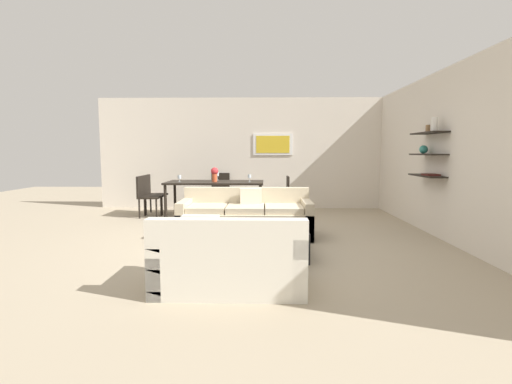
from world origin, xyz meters
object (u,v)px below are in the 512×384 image
(dining_chair_left_far, at_px, (152,191))
(loveseat_white, at_px, (230,260))
(decorative_bowl, at_px, (263,225))
(wine_glass_head, at_px, (217,175))
(dining_chair_head, at_px, (220,189))
(sofa_beige, at_px, (246,219))
(apple_on_coffee_table, at_px, (250,226))
(dining_chair_right_near, at_px, (282,194))
(coffee_table, at_px, (267,241))
(centerpiece_vase, at_px, (215,173))
(dining_table, at_px, (215,184))
(wine_glass_right_near, at_px, (249,177))
(dining_chair_left_near, at_px, (146,194))
(candle_jar, at_px, (285,226))
(wine_glass_left_near, at_px, (179,177))

(dining_chair_left_far, bearing_deg, loveseat_white, -64.78)
(decorative_bowl, distance_m, wine_glass_head, 3.80)
(dining_chair_left_far, height_order, dining_chair_head, same)
(sofa_beige, distance_m, dining_chair_left_far, 3.14)
(apple_on_coffee_table, distance_m, dining_chair_right_near, 3.11)
(coffee_table, relative_size, wine_glass_head, 5.98)
(dining_chair_head, xyz_separation_m, centerpiece_vase, (-0.00, -0.94, 0.43))
(decorative_bowl, relative_size, dining_table, 0.14)
(wine_glass_head, bearing_deg, wine_glass_right_near, -35.70)
(coffee_table, relative_size, wine_glass_right_near, 6.56)
(coffee_table, height_order, wine_glass_right_near, wine_glass_right_near)
(apple_on_coffee_table, relative_size, dining_chair_right_near, 0.09)
(sofa_beige, relative_size, dining_table, 1.02)
(sofa_beige, relative_size, dining_chair_right_near, 2.44)
(coffee_table, distance_m, dining_chair_left_near, 3.90)
(decorative_bowl, xyz_separation_m, dining_table, (-1.06, 3.20, 0.26))
(sofa_beige, relative_size, dining_chair_head, 2.44)
(candle_jar, relative_size, wine_glass_left_near, 0.52)
(centerpiece_vase, bearing_deg, loveseat_white, -80.50)
(dining_chair_left_far, height_order, dining_chair_left_near, same)
(apple_on_coffee_table, relative_size, dining_chair_head, 0.09)
(loveseat_white, xyz_separation_m, dining_chair_left_near, (-2.18, 4.20, 0.21))
(dining_table, bearing_deg, centerpiece_vase, -92.04)
(decorative_bowl, distance_m, dining_chair_right_near, 3.01)
(wine_glass_right_near, xyz_separation_m, centerpiece_vase, (-0.75, 0.06, 0.06))
(dining_chair_head, bearing_deg, sofa_beige, -75.05)
(wine_glass_right_near, relative_size, centerpiece_vase, 0.53)
(decorative_bowl, distance_m, dining_chair_head, 4.23)
(sofa_beige, relative_size, wine_glass_right_near, 13.19)
(dining_chair_head, xyz_separation_m, wine_glass_head, (-0.00, -0.47, 0.37))
(loveseat_white, xyz_separation_m, wine_glass_right_near, (0.02, 4.29, 0.57))
(wine_glass_right_near, bearing_deg, candle_jar, -79.22)
(sofa_beige, xyz_separation_m, coffee_table, (0.34, -1.14, -0.10))
(decorative_bowl, relative_size, dining_chair_left_near, 0.33)
(dining_chair_right_near, distance_m, dining_chair_left_far, 2.94)
(loveseat_white, distance_m, decorative_bowl, 1.26)
(dining_chair_left_near, bearing_deg, dining_chair_head, 37.23)
(sofa_beige, distance_m, dining_chair_right_near, 1.92)
(coffee_table, bearing_deg, dining_chair_head, 105.43)
(wine_glass_head, distance_m, wine_glass_left_near, 0.93)
(loveseat_white, xyz_separation_m, dining_chair_right_near, (0.73, 4.20, 0.21))
(sofa_beige, relative_size, wine_glass_left_near, 14.69)
(apple_on_coffee_table, xyz_separation_m, dining_chair_right_near, (0.56, 3.06, 0.08))
(sofa_beige, height_order, coffee_table, sofa_beige)
(apple_on_coffee_table, bearing_deg, loveseat_white, -98.08)
(loveseat_white, bearing_deg, dining_table, 99.36)
(candle_jar, xyz_separation_m, wine_glass_left_near, (-2.10, 3.13, 0.43))
(dining_chair_right_near, height_order, dining_chair_left_near, same)
(dining_table, bearing_deg, wine_glass_head, 90.00)
(dining_chair_left_far, height_order, centerpiece_vase, centerpiece_vase)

